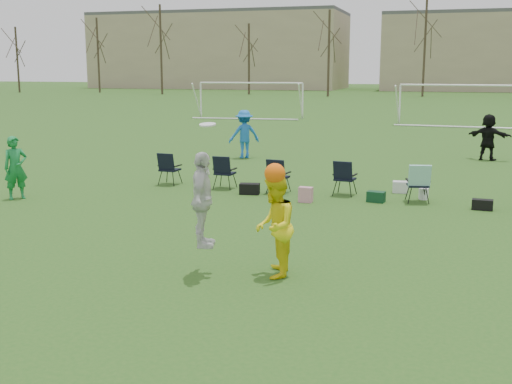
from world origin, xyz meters
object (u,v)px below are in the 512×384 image
(fielder_black, at_px, (488,137))
(goal_mid, at_px, (461,93))
(fielder_green_near, at_px, (16,168))
(goal_left, at_px, (251,90))
(center_contest, at_px, (247,215))
(fielder_blue, at_px, (244,134))

(fielder_black, distance_m, goal_mid, 15.63)
(fielder_green_near, xyz_separation_m, goal_left, (-2.52, 28.98, 1.08))
(goal_mid, bearing_deg, fielder_black, -82.72)
(fielder_black, xyz_separation_m, center_contest, (-4.52, -15.75, 0.17))
(fielder_blue, bearing_deg, fielder_black, 159.51)
(fielder_blue, relative_size, fielder_black, 1.06)
(goal_mid, bearing_deg, goal_left, 175.87)
(center_contest, bearing_deg, goal_mid, 83.39)
(fielder_green_near, distance_m, fielder_black, 16.82)
(fielder_black, height_order, goal_left, goal_left)
(center_contest, relative_size, goal_left, 0.35)
(fielder_blue, relative_size, center_contest, 0.72)
(fielder_green_near, bearing_deg, fielder_black, -8.83)
(fielder_green_near, bearing_deg, fielder_blue, 18.47)
(goal_left, height_order, goal_mid, same)
(fielder_black, bearing_deg, center_contest, 94.92)
(goal_mid, bearing_deg, fielder_green_near, -109.05)
(goal_left, distance_m, goal_mid, 14.14)
(fielder_black, bearing_deg, goal_mid, -65.77)
(fielder_black, relative_size, center_contest, 0.68)
(center_contest, distance_m, goal_left, 34.91)
(fielder_green_near, height_order, goal_mid, goal_mid)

